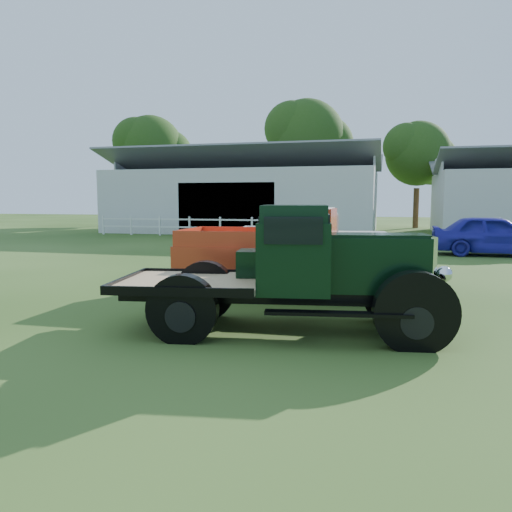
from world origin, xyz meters
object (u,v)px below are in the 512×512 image
(vintage_flatbed, at_px, (288,269))
(red_pickup, at_px, (296,251))
(misc_car_blue, at_px, (494,235))
(white_pickup, at_px, (313,242))

(vintage_flatbed, xyz_separation_m, red_pickup, (-0.49, 3.37, -0.04))
(red_pickup, height_order, misc_car_blue, red_pickup)
(misc_car_blue, bearing_deg, vintage_flatbed, 158.89)
(vintage_flatbed, bearing_deg, red_pickup, 89.74)
(vintage_flatbed, distance_m, white_pickup, 7.59)
(white_pickup, xyz_separation_m, misc_car_blue, (6.38, 5.90, -0.07))
(red_pickup, distance_m, misc_car_blue, 11.84)
(white_pickup, height_order, misc_car_blue, white_pickup)
(vintage_flatbed, height_order, white_pickup, vintage_flatbed)
(vintage_flatbed, distance_m, red_pickup, 3.41)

